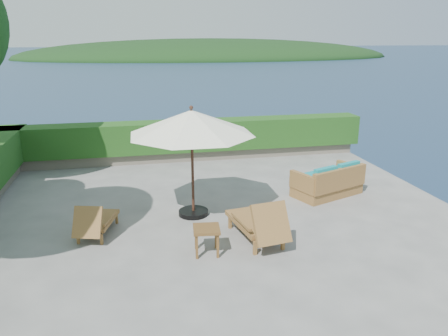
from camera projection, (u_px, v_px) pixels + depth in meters
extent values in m
plane|color=gray|center=(218.00, 225.00, 9.87)|extent=(12.00, 12.00, 0.00)
cube|color=#514940|center=(219.00, 285.00, 10.32)|extent=(12.00, 12.00, 3.00)
ellipsoid|color=black|center=(209.00, 58.00, 146.74)|extent=(126.00, 57.60, 12.60)
cube|color=gray|center=(187.00, 155.00, 15.06)|extent=(12.00, 0.60, 0.36)
cube|color=#1E4212|center=(186.00, 136.00, 14.86)|extent=(12.40, 0.90, 1.00)
cylinder|color=black|center=(193.00, 213.00, 10.44)|extent=(0.93, 0.93, 0.11)
cylinder|color=#371E14|center=(192.00, 164.00, 10.09)|extent=(0.09, 0.09, 2.53)
cone|color=white|center=(192.00, 122.00, 9.80)|extent=(3.86, 3.86, 0.56)
sphere|color=#371E14|center=(191.00, 108.00, 9.71)|extent=(0.12, 0.12, 0.09)
cube|color=#945E36|center=(78.00, 239.00, 8.96)|extent=(0.06, 0.06, 0.23)
cube|color=#945E36|center=(102.00, 239.00, 8.93)|extent=(0.06, 0.06, 0.23)
cube|color=#945E36|center=(96.00, 218.00, 9.96)|extent=(0.06, 0.06, 0.23)
cube|color=#945E36|center=(117.00, 219.00, 9.94)|extent=(0.06, 0.06, 0.23)
cube|color=#945E36|center=(99.00, 220.00, 9.49)|extent=(0.86, 1.25, 0.08)
cube|color=#945E36|center=(87.00, 222.00, 8.79)|extent=(0.65, 0.51, 0.61)
cube|color=#945E36|center=(82.00, 218.00, 9.30)|extent=(0.25, 0.73, 0.04)
cube|color=#945E36|center=(110.00, 218.00, 9.27)|extent=(0.25, 0.73, 0.04)
cube|color=#945E36|center=(255.00, 248.00, 8.51)|extent=(0.08, 0.08, 0.29)
cube|color=#945E36|center=(283.00, 243.00, 8.72)|extent=(0.08, 0.08, 0.29)
cube|color=#945E36|center=(230.00, 222.00, 9.68)|extent=(0.08, 0.08, 0.29)
cube|color=#945E36|center=(255.00, 218.00, 9.89)|extent=(0.08, 0.08, 0.29)
cube|color=#945E36|center=(253.00, 222.00, 9.24)|extent=(0.94, 1.52, 0.10)
cube|color=#945E36|center=(271.00, 224.00, 8.42)|extent=(0.79, 0.57, 0.77)
cube|color=#945E36|center=(241.00, 221.00, 8.87)|extent=(0.21, 0.93, 0.05)
cube|color=#945E36|center=(274.00, 216.00, 9.13)|extent=(0.21, 0.93, 0.05)
cube|color=brown|center=(197.00, 247.00, 8.32)|extent=(0.06, 0.06, 0.49)
cube|color=brown|center=(218.00, 246.00, 8.36)|extent=(0.06, 0.06, 0.49)
cube|color=brown|center=(196.00, 238.00, 8.71)|extent=(0.06, 0.06, 0.49)
cube|color=brown|center=(216.00, 237.00, 8.75)|extent=(0.06, 0.06, 0.49)
cube|color=brown|center=(206.00, 229.00, 8.46)|extent=(0.57, 0.57, 0.06)
cube|color=#945E36|center=(327.00, 188.00, 11.71)|extent=(2.04, 1.51, 0.41)
cube|color=#945E36|center=(340.00, 179.00, 11.27)|extent=(1.76, 0.79, 0.56)
cube|color=#945E36|center=(303.00, 183.00, 11.17)|extent=(0.44, 0.90, 0.46)
cube|color=#945E36|center=(350.00, 171.00, 12.08)|extent=(0.44, 0.90, 0.46)
cube|color=teal|center=(314.00, 179.00, 11.45)|extent=(1.00, 0.97, 0.18)
cube|color=teal|center=(337.00, 174.00, 11.89)|extent=(1.00, 0.97, 0.18)
cube|color=teal|center=(325.00, 175.00, 11.08)|extent=(0.71, 0.39, 0.37)
cube|color=teal|center=(349.00, 169.00, 11.52)|extent=(0.71, 0.39, 0.37)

